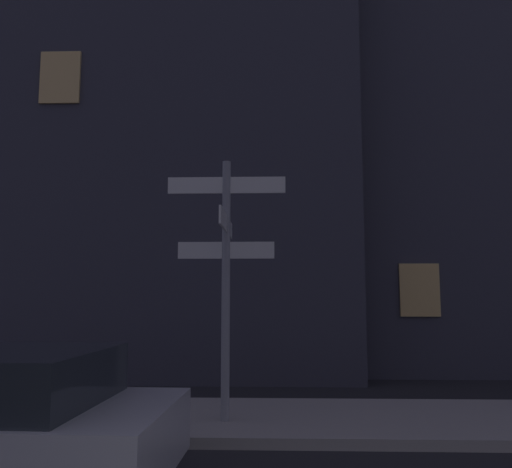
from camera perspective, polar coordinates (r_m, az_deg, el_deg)
The scene contains 3 objects.
sidewalk_kerb at distance 8.06m, azimuth 6.76°, elevation -19.44°, with size 40.00×2.56×0.14m, color #9E9991.
signpost at distance 7.52m, azimuth -3.28°, elevation -2.75°, with size 1.71×1.79×3.66m.
building_right_block at distance 19.27m, azimuth 24.57°, elevation 15.28°, with size 11.58×8.59×17.81m.
Camera 1 is at (-0.63, -0.94, 1.82)m, focal length 36.85 mm.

